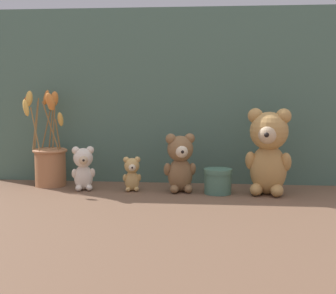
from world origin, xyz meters
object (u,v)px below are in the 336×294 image
Objects in this scene: teddy_bear_medium at (180,161)px; teddy_bear_small at (83,167)px; teddy_bear_large at (269,150)px; flower_vase at (50,158)px; decorative_tin_tall at (218,181)px; teddy_bear_tiny at (132,173)px.

teddy_bear_medium is 0.32m from teddy_bear_small.
teddy_bear_large is 0.73m from flower_vase.
teddy_bear_large is at bearing -0.69° from teddy_bear_small.
teddy_bear_large is 3.00× the size of decorative_tin_tall.
teddy_bear_tiny is at bearing -11.36° from flower_vase.
teddy_bear_medium reaches higher than decorative_tin_tall.
teddy_bear_large is at bearing -1.26° from teddy_bear_tiny.
teddy_bear_small is 0.44× the size of flower_vase.
teddy_bear_tiny is at bearing 178.74° from teddy_bear_large.
flower_vase is at bearing 168.64° from teddy_bear_tiny.
teddy_bear_medium is at bearing 0.66° from teddy_bear_small.
teddy_bear_large is 1.88× the size of teddy_bear_small.
flower_vase is (-0.29, 0.06, 0.04)m from teddy_bear_tiny.
teddy_bear_medium is 0.45m from flower_vase.
flower_vase is at bearing 174.62° from teddy_bear_large.
teddy_bear_small reaches higher than teddy_bear_tiny.
teddy_bear_tiny is (0.16, 0.00, -0.02)m from teddy_bear_small.
teddy_bear_large is 0.60m from teddy_bear_small.
teddy_bear_small reaches higher than decorative_tin_tall.
flower_vase reaches higher than teddy_bear_large.
teddy_bear_large is 0.19m from decorative_tin_tall.
teddy_bear_tiny is at bearing -179.53° from teddy_bear_medium.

